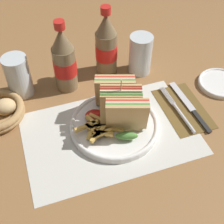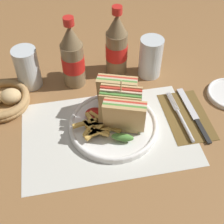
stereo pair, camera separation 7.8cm
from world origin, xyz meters
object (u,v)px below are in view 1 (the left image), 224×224
object	(u,v)px
fork	(180,113)
glass_near	(140,57)
plate_main	(114,125)
knife	(190,106)
side_saucer	(220,83)
coke_bottle_near	(64,61)
coke_bottle_far	(106,46)
club_sandwich	(121,105)
glass_far	(19,78)

from	to	relation	value
fork	glass_near	xyz separation A→B (m)	(-0.03, 0.22, 0.05)
plate_main	knife	bearing A→B (deg)	-0.28
knife	side_saucer	xyz separation A→B (m)	(0.13, 0.06, 0.00)
coke_bottle_near	coke_bottle_far	size ratio (longest dim) A/B	1.00
fork	side_saucer	world-z (taller)	same
knife	coke_bottle_near	world-z (taller)	coke_bottle_near
side_saucer	club_sandwich	bearing A→B (deg)	-172.67
fork	knife	distance (m)	0.04
side_saucer	coke_bottle_far	bearing A→B (deg)	149.96
side_saucer	glass_far	bearing A→B (deg)	164.25
knife	glass_far	size ratio (longest dim) A/B	1.66
glass_far	plate_main	bearing A→B (deg)	-45.54
coke_bottle_far	glass_near	bearing A→B (deg)	-18.85
coke_bottle_far	glass_far	bearing A→B (deg)	-176.82
knife	coke_bottle_near	xyz separation A→B (m)	(-0.31, 0.20, 0.09)
glass_near	side_saucer	xyz separation A→B (m)	(0.21, -0.14, -0.05)
plate_main	fork	size ratio (longest dim) A/B	1.27
club_sandwich	glass_far	distance (m)	0.31
side_saucer	plate_main	bearing A→B (deg)	-171.20
coke_bottle_near	side_saucer	distance (m)	0.47
coke_bottle_near	club_sandwich	bearing A→B (deg)	-61.97
coke_bottle_near	glass_near	distance (m)	0.24
plate_main	glass_near	size ratio (longest dim) A/B	1.88
coke_bottle_near	side_saucer	world-z (taller)	coke_bottle_near
glass_far	glass_near	bearing A→B (deg)	-2.91
plate_main	side_saucer	bearing A→B (deg)	8.80
club_sandwich	fork	bearing A→B (deg)	-9.79
club_sandwich	glass_far	world-z (taller)	club_sandwich
club_sandwich	fork	size ratio (longest dim) A/B	1.02
knife	plate_main	bearing A→B (deg)	177.33
knife	side_saucer	bearing A→B (deg)	20.59
plate_main	fork	distance (m)	0.19
plate_main	glass_far	size ratio (longest dim) A/B	1.88
coke_bottle_near	side_saucer	bearing A→B (deg)	-18.29
glass_far	fork	bearing A→B (deg)	-30.32
plate_main	club_sandwich	size ratio (longest dim) A/B	1.25
plate_main	coke_bottle_near	bearing A→B (deg)	111.71
club_sandwich	glass_near	bearing A→B (deg)	54.71
coke_bottle_far	fork	bearing A→B (deg)	-62.06
side_saucer	coke_bottle_near	bearing A→B (deg)	161.71
plate_main	glass_far	bearing A→B (deg)	134.46
knife	glass_far	distance (m)	0.49
coke_bottle_near	knife	bearing A→B (deg)	-33.46
coke_bottle_far	glass_far	world-z (taller)	coke_bottle_far
coke_bottle_near	glass_far	xyz separation A→B (m)	(-0.13, 0.02, -0.04)
plate_main	glass_near	bearing A→B (deg)	52.46
coke_bottle_far	side_saucer	xyz separation A→B (m)	(0.30, -0.18, -0.09)
fork	knife	size ratio (longest dim) A/B	0.89
club_sandwich	knife	bearing A→B (deg)	-3.67
club_sandwich	coke_bottle_near	xyz separation A→B (m)	(-0.10, 0.19, 0.03)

